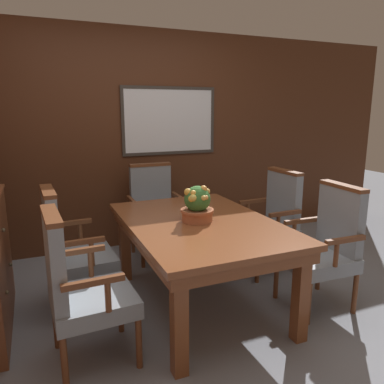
{
  "coord_description": "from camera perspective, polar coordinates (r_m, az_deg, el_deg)",
  "views": [
    {
      "loc": [
        -1.05,
        -2.33,
        1.58
      ],
      "look_at": [
        0.1,
        0.38,
        0.92
      ],
      "focal_mm": 35.0,
      "sensor_mm": 36.0,
      "label": 1
    }
  ],
  "objects": [
    {
      "name": "wall_back",
      "position": [
        4.36,
        -8.95,
        7.78
      ],
      "size": [
        7.2,
        0.08,
        2.45
      ],
      "color": "#4C2816",
      "rests_on": "ground_plane"
    },
    {
      "name": "chair_left_far",
      "position": [
        3.09,
        -18.1,
        -8.08
      ],
      "size": [
        0.52,
        0.56,
        1.0
      ],
      "rotation": [
        0.0,
        0.0,
        1.61
      ],
      "color": "brown",
      "rests_on": "ground_plane"
    },
    {
      "name": "chair_left_near",
      "position": [
        2.46,
        -16.84,
        -13.47
      ],
      "size": [
        0.52,
        0.56,
        1.0
      ],
      "rotation": [
        0.0,
        0.0,
        1.62
      ],
      "color": "brown",
      "rests_on": "ground_plane"
    },
    {
      "name": "chair_head_far",
      "position": [
        4.08,
        -5.79,
        -2.51
      ],
      "size": [
        0.55,
        0.51,
        1.0
      ],
      "rotation": [
        0.0,
        0.0,
        -0.02
      ],
      "color": "brown",
      "rests_on": "ground_plane"
    },
    {
      "name": "chair_right_far",
      "position": [
        3.78,
        12.1,
        -3.97
      ],
      "size": [
        0.52,
        0.55,
        1.0
      ],
      "rotation": [
        0.0,
        0.0,
        -1.54
      ],
      "color": "brown",
      "rests_on": "ground_plane"
    },
    {
      "name": "ground_plane",
      "position": [
        3.01,
        1.15,
        -19.14
      ],
      "size": [
        14.0,
        14.0,
        0.0
      ],
      "primitive_type": "plane",
      "color": "gray"
    },
    {
      "name": "dining_table",
      "position": [
        2.97,
        1.13,
        -6.14
      ],
      "size": [
        1.1,
        1.62,
        0.72
      ],
      "color": "brown",
      "rests_on": "ground_plane"
    },
    {
      "name": "chair_right_near",
      "position": [
        3.21,
        19.69,
        -7.43
      ],
      "size": [
        0.52,
        0.56,
        1.0
      ],
      "rotation": [
        0.0,
        0.0,
        -1.61
      ],
      "color": "brown",
      "rests_on": "ground_plane"
    },
    {
      "name": "potted_plant",
      "position": [
        2.9,
        0.79,
        -1.97
      ],
      "size": [
        0.26,
        0.26,
        0.29
      ],
      "color": "#B2603D",
      "rests_on": "dining_table"
    }
  ]
}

